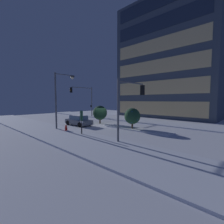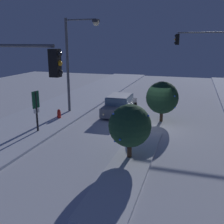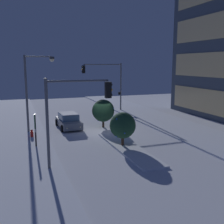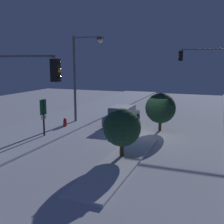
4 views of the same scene
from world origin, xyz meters
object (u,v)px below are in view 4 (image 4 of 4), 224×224
(traffic_light_corner_far_left, at_px, (213,68))
(fire_hydrant, at_px, (65,123))
(car_near, at_px, (122,116))
(decorated_tree_left_of_median, at_px, (160,108))
(street_lamp_arched, at_px, (82,67))
(traffic_light_corner_near_right, at_px, (18,88))
(decorated_tree_median, at_px, (122,128))
(parking_info_sign, at_px, (43,113))

(traffic_light_corner_far_left, height_order, fire_hydrant, traffic_light_corner_far_left)
(car_near, xyz_separation_m, decorated_tree_left_of_median, (0.99, 3.33, 0.99))
(traffic_light_corner_far_left, height_order, decorated_tree_left_of_median, traffic_light_corner_far_left)
(street_lamp_arched, height_order, decorated_tree_left_of_median, street_lamp_arched)
(car_near, relative_size, traffic_light_corner_near_right, 0.82)
(decorated_tree_left_of_median, bearing_deg, street_lamp_arched, -91.45)
(car_near, height_order, decorated_tree_median, decorated_tree_median)
(traffic_light_corner_near_right, height_order, parking_info_sign, traffic_light_corner_near_right)
(car_near, xyz_separation_m, fire_hydrant, (2.81, -3.73, -0.34))
(traffic_light_corner_near_right, distance_m, fire_hydrant, 8.73)
(car_near, distance_m, decorated_tree_median, 8.24)
(street_lamp_arched, relative_size, decorated_tree_median, 2.63)
(traffic_light_corner_near_right, relative_size, traffic_light_corner_far_left, 0.86)
(parking_info_sign, bearing_deg, traffic_light_corner_far_left, 61.46)
(traffic_light_corner_near_right, xyz_separation_m, parking_info_sign, (-4.78, -2.07, -2.21))
(decorated_tree_left_of_median, bearing_deg, decorated_tree_median, -5.54)
(traffic_light_corner_far_left, xyz_separation_m, parking_info_sign, (13.20, -10.16, -2.80))
(car_near, bearing_deg, traffic_light_corner_near_right, -9.74)
(fire_hydrant, bearing_deg, parking_info_sign, 2.34)
(car_near, xyz_separation_m, traffic_light_corner_near_right, (10.51, -1.53, 3.16))
(car_near, distance_m, traffic_light_corner_far_left, 10.62)
(street_lamp_arched, relative_size, fire_hydrant, 9.12)
(car_near, relative_size, street_lamp_arched, 0.64)
(parking_info_sign, height_order, decorated_tree_left_of_median, decorated_tree_left_of_median)
(traffic_light_corner_far_left, height_order, parking_info_sign, traffic_light_corner_far_left)
(car_near, xyz_separation_m, traffic_light_corner_far_left, (-7.47, 6.55, 3.75))
(car_near, relative_size, decorated_tree_median, 1.68)
(car_near, relative_size, fire_hydrant, 5.82)
(fire_hydrant, xyz_separation_m, decorated_tree_left_of_median, (-1.82, 7.06, 1.33))
(car_near, bearing_deg, parking_info_sign, -33.63)
(traffic_light_corner_near_right, relative_size, decorated_tree_left_of_median, 1.95)
(parking_info_sign, xyz_separation_m, decorated_tree_left_of_median, (-4.75, 6.94, 0.04))
(street_lamp_arched, xyz_separation_m, parking_info_sign, (4.91, -0.46, -3.01))
(traffic_light_corner_near_right, bearing_deg, car_near, 81.70)
(street_lamp_arched, xyz_separation_m, decorated_tree_median, (6.90, 5.82, -2.98))
(parking_info_sign, bearing_deg, decorated_tree_median, -8.57)
(fire_hydrant, bearing_deg, street_lamp_arched, 163.68)
(traffic_light_corner_near_right, distance_m, decorated_tree_left_of_median, 10.91)
(car_near, xyz_separation_m, parking_info_sign, (5.73, -3.61, 0.95))
(street_lamp_arched, xyz_separation_m, fire_hydrant, (1.99, -0.58, -4.30))
(parking_info_sign, bearing_deg, fire_hydrant, 101.39)
(fire_hydrant, xyz_separation_m, decorated_tree_median, (4.92, 6.40, 1.32))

